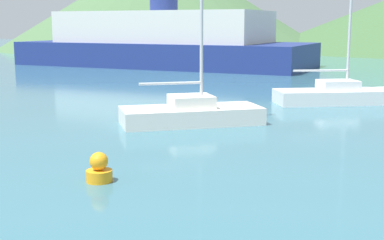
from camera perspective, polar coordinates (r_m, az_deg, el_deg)
sailboat_inner at (r=19.58m, az=-0.08°, el=0.84°), size 5.46×4.16×7.73m
sailboat_middle at (r=25.60m, az=15.27°, el=2.80°), size 6.01×3.74×10.75m
ferry_distant at (r=47.43m, az=-3.00°, el=8.33°), size 26.85×14.73×6.30m
buoy_marker at (r=12.64m, az=-9.88°, el=-5.23°), size 0.61×0.61×0.70m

